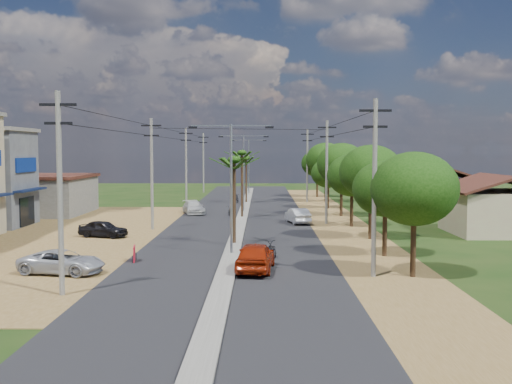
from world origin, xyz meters
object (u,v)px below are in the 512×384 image
(car_parked_dark, at_px, (103,229))
(moto_rider_east, at_px, (272,250))
(car_red_near, at_px, (255,257))
(car_parked_silver, at_px, (62,263))
(car_silver_mid, at_px, (298,216))
(car_white_far, at_px, (194,208))
(roadside_sign, at_px, (134,254))

(car_parked_dark, distance_m, moto_rider_east, 14.66)
(car_red_near, relative_size, car_parked_dark, 1.25)
(car_parked_silver, xyz_separation_m, car_parked_dark, (-1.32, 13.05, 0.01))
(car_red_near, xyz_separation_m, car_parked_dark, (-11.33, 12.31, -0.16))
(car_silver_mid, distance_m, car_white_far, 12.66)
(car_red_near, distance_m, car_parked_silver, 10.04)
(car_parked_silver, bearing_deg, car_red_near, -75.24)
(car_parked_silver, relative_size, car_parked_dark, 1.21)
(car_white_far, distance_m, car_parked_dark, 16.92)
(car_white_far, height_order, roadside_sign, car_white_far)
(car_red_near, relative_size, roadside_sign, 4.11)
(car_parked_dark, bearing_deg, car_silver_mid, -44.09)
(car_silver_mid, bearing_deg, car_parked_dark, 18.22)
(car_parked_dark, height_order, roadside_sign, car_parked_dark)
(car_silver_mid, bearing_deg, car_parked_silver, 46.40)
(car_parked_silver, distance_m, roadside_sign, 4.57)
(car_red_near, xyz_separation_m, roadside_sign, (-7.00, 2.69, -0.32))
(car_silver_mid, distance_m, car_parked_dark, 17.07)
(car_parked_dark, bearing_deg, roadside_sign, -139.51)
(car_silver_mid, height_order, car_parked_dark, car_silver_mid)
(car_red_near, height_order, car_parked_silver, car_red_near)
(car_parked_dark, bearing_deg, car_white_far, -0.34)
(car_red_near, bearing_deg, car_parked_dark, -41.83)
(car_white_far, bearing_deg, car_red_near, -93.72)
(car_parked_dark, xyz_separation_m, moto_rider_east, (12.29, -7.99, -0.16))
(car_parked_silver, distance_m, car_parked_dark, 13.11)
(car_silver_mid, relative_size, car_parked_dark, 1.11)
(car_parked_silver, bearing_deg, car_white_far, 3.72)
(car_red_near, xyz_separation_m, car_silver_mid, (3.50, 20.76, -0.11))
(car_white_far, xyz_separation_m, car_parked_dark, (-4.83, -16.21, -0.02))
(car_white_far, relative_size, roadside_sign, 3.95)
(car_parked_silver, bearing_deg, car_parked_dark, 16.33)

